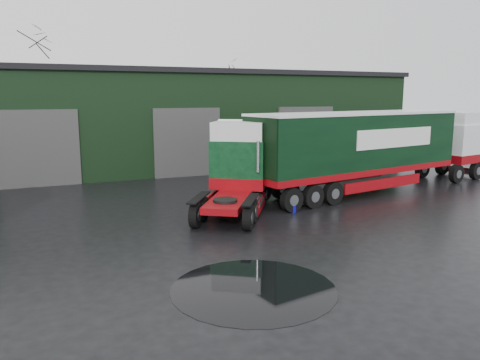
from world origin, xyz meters
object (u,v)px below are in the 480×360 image
tree_back_a (35,95)px  warehouse (162,118)px  tree_back_b (218,106)px  wash_bucket (292,208)px  hero_tractor (233,169)px  lorry_right (357,153)px

tree_back_a → warehouse: bearing=-51.3°
warehouse → tree_back_b: 12.82m
warehouse → wash_bucket: 16.36m
warehouse → tree_back_b: bearing=51.3°
wash_bucket → warehouse: bearing=94.8°
hero_tractor → tree_back_b: 27.14m
lorry_right → wash_bucket: bearing=-77.6°
warehouse → tree_back_a: size_ratio=3.41×
hero_tractor → tree_back_b: tree_back_b is taller
wash_bucket → tree_back_b: bearing=75.7°
wash_bucket → tree_back_a: (-9.35, 26.02, 4.60)m
wash_bucket → hero_tractor: bearing=167.9°
hero_tractor → lorry_right: lorry_right is taller
tree_back_b → lorry_right: bearing=-94.7°
tree_back_a → wash_bucket: bearing=-70.2°
hero_tractor → tree_back_a: size_ratio=0.62×
hero_tractor → warehouse: bearing=119.6°
lorry_right → tree_back_b: (2.00, 24.08, 1.76)m
warehouse → wash_bucket: bearing=-85.2°
warehouse → tree_back_a: (-8.00, 10.00, 1.59)m
wash_bucket → tree_back_b: (6.65, 26.02, 3.60)m
warehouse → wash_bucket: (1.35, -16.02, -3.01)m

